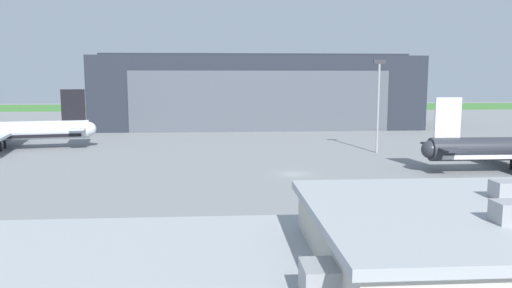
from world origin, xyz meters
The scene contains 4 objects.
ground_plane centered at (0.00, 0.00, 0.00)m, with size 440.00×440.00×0.00m, color slate.
grass_field_strip centered at (0.00, 177.86, 0.04)m, with size 440.00×56.00×0.08m, color #3D7732.
maintenance_hangar centered at (-0.54, 81.59, 10.84)m, with size 96.13×40.05×22.61m.
apron_light_mast centered at (20.26, 21.20, 11.04)m, with size 2.40×0.50×18.81m.
Camera 1 is at (-11.31, -77.25, 15.41)m, focal length 34.81 mm.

